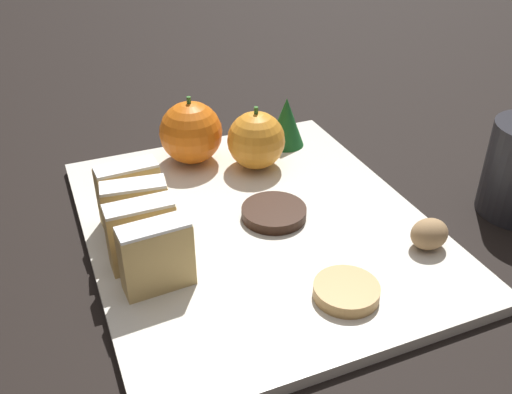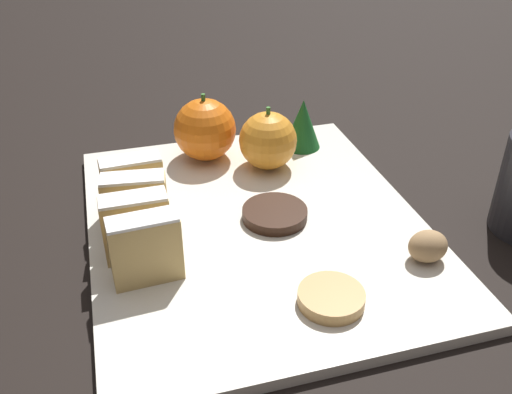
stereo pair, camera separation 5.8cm
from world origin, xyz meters
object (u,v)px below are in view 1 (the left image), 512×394
at_px(orange_near, 256,140).
at_px(walnut, 429,234).
at_px(chocolate_cookie, 275,214).
at_px(orange_far, 191,133).

xyz_separation_m(orange_near, walnut, (0.09, -0.21, -0.02)).
relative_size(orange_near, chocolate_cookie, 1.13).
xyz_separation_m(orange_far, chocolate_cookie, (0.04, -0.16, -0.03)).
distance_m(orange_far, walnut, 0.30).
height_order(walnut, chocolate_cookie, walnut).
bearing_deg(walnut, chocolate_cookie, 139.03).
bearing_deg(chocolate_cookie, walnut, -40.97).
xyz_separation_m(orange_far, walnut, (0.16, -0.26, -0.02)).
relative_size(walnut, chocolate_cookie, 0.55).
bearing_deg(orange_far, walnut, -58.19).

